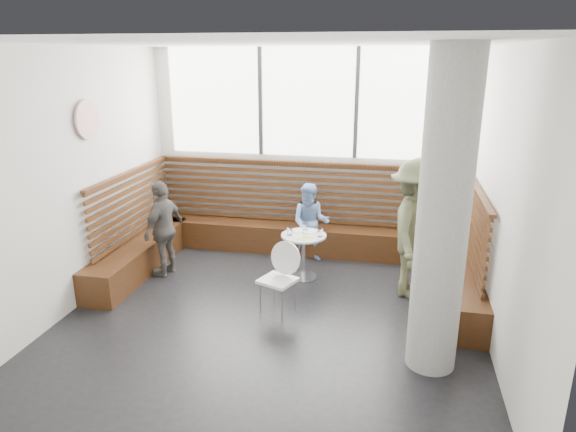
% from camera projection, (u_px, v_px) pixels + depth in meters
% --- Properties ---
extents(room, '(5.00, 5.00, 3.20)m').
position_uv_depth(room, '(270.00, 191.00, 5.81)').
color(room, silver).
rests_on(room, ground).
extents(booth, '(5.00, 2.50, 1.44)m').
position_uv_depth(booth, '(298.00, 238.00, 7.82)').
color(booth, '#381E0E').
rests_on(booth, ground).
extents(concrete_column, '(0.50, 0.50, 3.20)m').
position_uv_depth(concrete_column, '(443.00, 217.00, 4.88)').
color(concrete_column, gray).
rests_on(concrete_column, ground).
extents(wall_art, '(0.03, 0.50, 0.50)m').
position_uv_depth(wall_art, '(87.00, 120.00, 6.45)').
color(wall_art, white).
rests_on(wall_art, room).
extents(cafe_table, '(0.64, 0.64, 0.66)m').
position_uv_depth(cafe_table, '(304.00, 247.00, 7.28)').
color(cafe_table, silver).
rests_on(cafe_table, ground).
extents(cafe_chair, '(0.42, 0.41, 0.88)m').
position_uv_depth(cafe_chair, '(279.00, 272.00, 6.33)').
color(cafe_chair, white).
rests_on(cafe_chair, ground).
extents(adult_man, '(0.84, 1.27, 1.85)m').
position_uv_depth(adult_man, '(415.00, 229.00, 6.65)').
color(adult_man, '#555B3C').
rests_on(adult_man, ground).
extents(child_back, '(0.62, 0.49, 1.23)m').
position_uv_depth(child_back, '(311.00, 223.00, 7.88)').
color(child_back, '#81A7E0').
rests_on(child_back, ground).
extents(child_left, '(0.50, 0.87, 1.39)m').
position_uv_depth(child_left, '(164.00, 228.00, 7.36)').
color(child_left, '#585450').
rests_on(child_left, ground).
extents(plate_near, '(0.18, 0.18, 0.01)m').
position_uv_depth(plate_near, '(300.00, 231.00, 7.36)').
color(plate_near, white).
rests_on(plate_near, cafe_table).
extents(plate_far, '(0.21, 0.21, 0.01)m').
position_uv_depth(plate_far, '(309.00, 231.00, 7.33)').
color(plate_far, white).
rests_on(plate_far, cafe_table).
extents(glass_left, '(0.07, 0.07, 0.12)m').
position_uv_depth(glass_left, '(290.00, 231.00, 7.20)').
color(glass_left, white).
rests_on(glass_left, cafe_table).
extents(glass_mid, '(0.07, 0.07, 0.12)m').
position_uv_depth(glass_mid, '(305.00, 233.00, 7.11)').
color(glass_mid, white).
rests_on(glass_mid, cafe_table).
extents(glass_right, '(0.07, 0.07, 0.11)m').
position_uv_depth(glass_right, '(320.00, 232.00, 7.14)').
color(glass_right, white).
rests_on(glass_right, cafe_table).
extents(menu_card, '(0.24, 0.20, 0.00)m').
position_uv_depth(menu_card, '(305.00, 238.00, 7.07)').
color(menu_card, '#A5C64C').
rests_on(menu_card, cafe_table).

